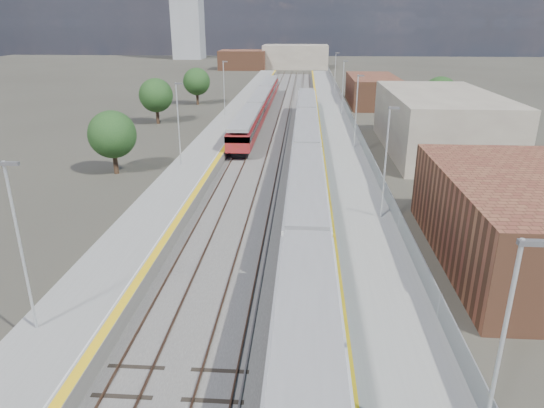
# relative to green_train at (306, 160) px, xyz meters

# --- Properties ---
(ground) EXTENTS (320.00, 320.00, 0.00)m
(ground) POSITION_rel_green_train_xyz_m (-1.50, 17.56, -2.12)
(ground) COLOR #47443A
(ground) RESTS_ON ground
(ballast_bed) EXTENTS (10.50, 155.00, 0.06)m
(ballast_bed) POSITION_rel_green_train_xyz_m (-3.75, 20.06, -2.09)
(ballast_bed) COLOR #565451
(ballast_bed) RESTS_ON ground
(tracks) EXTENTS (8.96, 160.00, 0.17)m
(tracks) POSITION_rel_green_train_xyz_m (-3.15, 21.74, -2.01)
(tracks) COLOR #4C3323
(tracks) RESTS_ON ground
(platform_right) EXTENTS (4.70, 155.00, 8.52)m
(platform_right) POSITION_rel_green_train_xyz_m (3.78, 20.05, -1.59)
(platform_right) COLOR slate
(platform_right) RESTS_ON ground
(platform_left) EXTENTS (4.30, 155.00, 8.52)m
(platform_left) POSITION_rel_green_train_xyz_m (-10.55, 20.05, -1.60)
(platform_left) COLOR slate
(platform_left) RESTS_ON ground
(buildings) EXTENTS (72.00, 185.50, 40.00)m
(buildings) POSITION_rel_green_train_xyz_m (-19.62, 106.16, 8.58)
(buildings) COLOR brown
(buildings) RESTS_ON ground
(green_train) EXTENTS (2.73, 76.19, 3.01)m
(green_train) POSITION_rel_green_train_xyz_m (0.00, 0.00, 0.00)
(green_train) COLOR black
(green_train) RESTS_ON ground
(red_train) EXTENTS (2.63, 53.45, 3.32)m
(red_train) POSITION_rel_green_train_xyz_m (-7.00, 32.86, -0.16)
(red_train) COLOR black
(red_train) RESTS_ON ground
(tree_a) EXTENTS (4.41, 4.41, 5.98)m
(tree_a) POSITION_rel_green_train_xyz_m (-17.99, 1.55, 1.64)
(tree_a) COLOR #382619
(tree_a) RESTS_ON ground
(tree_b) EXTENTS (4.67, 4.67, 6.33)m
(tree_b) POSITION_rel_green_train_xyz_m (-21.01, 25.70, 1.86)
(tree_b) COLOR #382619
(tree_b) RESTS_ON ground
(tree_c) EXTENTS (4.63, 4.63, 6.28)m
(tree_c) POSITION_rel_green_train_xyz_m (-19.00, 43.06, 1.83)
(tree_c) COLOR #382619
(tree_c) RESTS_ON ground
(tree_d) EXTENTS (4.88, 4.88, 6.61)m
(tree_d) POSITION_rel_green_train_xyz_m (18.34, 27.75, 2.04)
(tree_d) COLOR #382619
(tree_d) RESTS_ON ground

